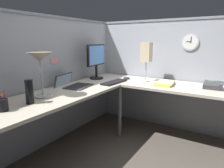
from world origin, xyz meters
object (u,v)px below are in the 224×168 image
Objects in this scene: thermos_flask at (29,92)px; computer_mouse at (127,78)px; book_stack at (165,83)px; pen_cup at (3,105)px; keyboard at (114,82)px; office_phone at (214,86)px; desk_lamp_dome at (40,61)px; wall_clock at (190,42)px; laptop at (72,84)px; monitor at (96,59)px; desk_lamp_paper at (146,53)px.

computer_mouse is at bearing -7.42° from thermos_flask.
pen_cup is at bearing 154.29° from book_stack.
keyboard is 2.07× the size of office_phone.
wall_clock reaches higher than desk_lamp_dome.
desk_lamp_dome is at bearing 9.62° from pen_cup.
laptop is at bearing 145.31° from keyboard.
monitor is 0.49m from keyboard.
monitor is 1.15× the size of laptop.
office_phone is at bearing -89.35° from desk_lamp_paper.
book_stack is at bearing -82.59° from monitor.
wall_clock reaches higher than laptop.
thermos_flask is 2.09m from wall_clock.
wall_clock reaches higher than keyboard.
keyboard is at bearing 112.25° from book_stack.
office_phone is at bearing -130.37° from wall_clock.
wall_clock is (2.04, -0.99, 0.48)m from pen_cup.
wall_clock is (0.52, -1.18, 0.23)m from monitor.
laptop is 1.44× the size of book_stack.
monitor is 2.41× the size of office_phone.
pen_cup reaches higher than office_phone.
computer_mouse is 0.58× the size of pen_cup.
pen_cup reaches higher than keyboard.
desk_lamp_dome is 1.92m from wall_clock.
book_stack is at bearing 153.71° from wall_clock.
desk_lamp_dome is at bearing -173.83° from monitor.
monitor is 1.03m from book_stack.
office_phone is at bearing -41.76° from thermos_flask.
computer_mouse is at bearing 90.64° from office_phone.
book_stack is at bearing -25.71° from pen_cup.
office_phone is 0.69× the size of book_stack.
wall_clock reaches higher than thermos_flask.
monitor reaches higher than book_stack.
computer_mouse is (0.20, -0.39, -0.28)m from monitor.
book_stack is (1.65, -0.80, -0.03)m from pen_cup.
wall_clock is (0.31, -0.49, 0.14)m from desk_lamp_paper.
office_phone is (0.01, -1.14, 0.02)m from computer_mouse.
office_phone is (0.78, -1.50, 0.01)m from laptop.
office_phone is at bearing -70.77° from keyboard.
keyboard is 1.41m from pen_cup.
keyboard is at bearing 136.52° from desk_lamp_paper.
desk_lamp_paper is at bearing -40.39° from keyboard.
desk_lamp_dome is at bearing -170.99° from laptop.
desk_lamp_paper is at bearing -15.97° from pen_cup.
desk_lamp_paper is at bearing -73.41° from monitor.
office_phone is (1.29, -1.42, -0.33)m from desk_lamp_dome.
keyboard is at bearing -15.40° from desk_lamp_dome.
computer_mouse is (0.32, -0.02, 0.01)m from keyboard.
desk_lamp_paper is (1.28, -0.57, 0.02)m from desk_lamp_dome.
desk_lamp_paper is at bearing -89.38° from computer_mouse.
office_phone is 0.68m from wall_clock.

